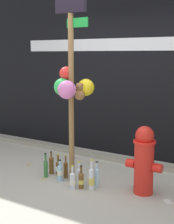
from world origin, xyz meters
The scene contains 19 objects.
ground_plane centered at (0.00, 0.00, 0.00)m, with size 14.00×14.00×0.00m, color #ADA899.
building_wall centered at (0.00, 1.85, 1.95)m, with size 10.00×0.21×3.89m.
curb_strip centered at (0.00, 1.36, 0.04)m, with size 8.00×0.12×0.08m, color gray.
memorial_post centered at (-0.15, 0.21, 1.52)m, with size 0.51×0.58×2.66m.
fire_hydrant centered at (0.86, 0.38, 0.45)m, with size 0.48×0.29×0.88m.
bottle_0 centered at (-0.31, 0.29, 0.13)m, with size 0.06×0.06×0.34m.
bottle_1 centered at (0.10, 0.07, 0.12)m, with size 0.07×0.07×0.32m.
bottle_2 centered at (-0.59, 0.31, 0.14)m, with size 0.07×0.07×0.35m.
bottle_3 centered at (0.24, 0.11, 0.16)m, with size 0.08×0.08×0.42m.
bottle_4 centered at (-0.48, 0.34, 0.11)m, with size 0.07×0.07×0.32m.
bottle_5 centered at (-0.32, 0.16, 0.13)m, with size 0.08×0.08×0.30m.
bottle_6 centered at (0.25, 0.24, 0.15)m, with size 0.07×0.07×0.35m.
bottle_7 centered at (-0.57, 0.16, 0.14)m, with size 0.06×0.06×0.36m.
bottle_8 centered at (0.02, 0.15, 0.14)m, with size 0.08×0.08×0.34m.
bottle_9 centered at (0.01, 0.00, 0.12)m, with size 0.08×0.08×0.33m.
litter_0 centered at (-1.17, 0.45, 0.00)m, with size 0.15×0.05×0.01m, color tan.
litter_1 centered at (-0.54, 0.06, 0.00)m, with size 0.13×0.04×0.01m, color tan.
litter_2 centered at (-0.33, 0.18, 0.00)m, with size 0.15×0.09×0.01m, color #8C99B2.
litter_3 centered at (1.22, 0.29, 0.00)m, with size 0.14×0.08×0.01m, color silver.
Camera 1 is at (2.42, -3.50, 1.77)m, focal length 53.98 mm.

